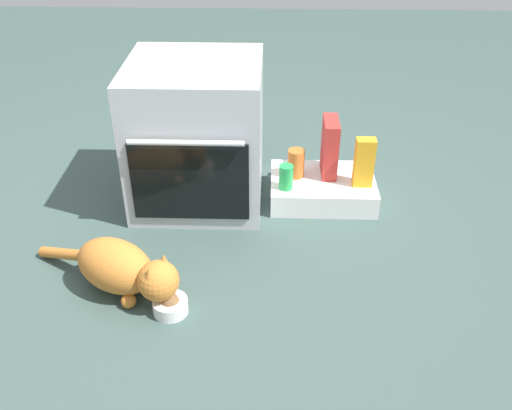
# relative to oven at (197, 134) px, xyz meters

# --- Properties ---
(ground) EXTENTS (8.00, 8.00, 0.00)m
(ground) POSITION_rel_oven_xyz_m (0.10, -0.43, -0.34)
(ground) COLOR #384C47
(oven) EXTENTS (0.60, 0.64, 0.68)m
(oven) POSITION_rel_oven_xyz_m (0.00, 0.00, 0.00)
(oven) COLOR #B7BABF
(oven) RESTS_ON ground
(pantry_cabinet) EXTENTS (0.50, 0.36, 0.11)m
(pantry_cabinet) POSITION_rel_oven_xyz_m (0.60, -0.01, -0.28)
(pantry_cabinet) COLOR white
(pantry_cabinet) RESTS_ON ground
(food_bowl) EXTENTS (0.13, 0.13, 0.08)m
(food_bowl) POSITION_rel_oven_xyz_m (-0.02, -0.83, -0.30)
(food_bowl) COLOR white
(food_bowl) RESTS_ON ground
(cat) EXTENTS (0.65, 0.40, 0.23)m
(cat) POSITION_rel_oven_xyz_m (-0.21, -0.72, -0.22)
(cat) COLOR #C6752D
(cat) RESTS_ON ground
(sauce_jar) EXTENTS (0.08, 0.08, 0.14)m
(sauce_jar) POSITION_rel_oven_xyz_m (0.47, 0.01, -0.15)
(sauce_jar) COLOR #D16023
(sauce_jar) RESTS_ON pantry_cabinet
(cereal_box) EXTENTS (0.07, 0.18, 0.28)m
(cereal_box) POSITION_rel_oven_xyz_m (0.63, 0.05, -0.08)
(cereal_box) COLOR #B72D28
(cereal_box) RESTS_ON pantry_cabinet
(soda_can) EXTENTS (0.07, 0.07, 0.12)m
(soda_can) POSITION_rel_oven_xyz_m (0.42, -0.11, -0.16)
(soda_can) COLOR green
(soda_can) RESTS_ON pantry_cabinet
(juice_carton) EXTENTS (0.09, 0.06, 0.24)m
(juice_carton) POSITION_rel_oven_xyz_m (0.78, -0.06, -0.10)
(juice_carton) COLOR orange
(juice_carton) RESTS_ON pantry_cabinet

